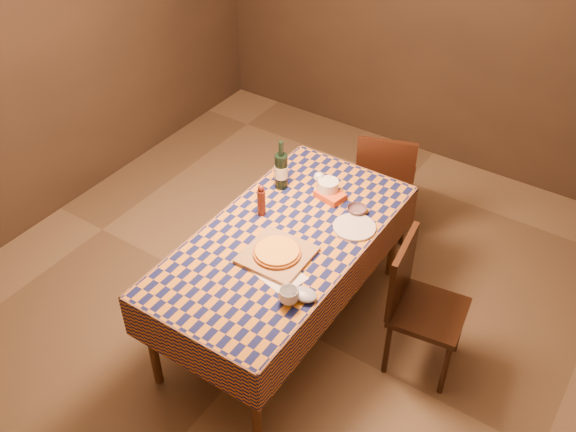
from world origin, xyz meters
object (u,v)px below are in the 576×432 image
(wine_bottle, at_px, (281,170))
(chair_right, at_px, (417,300))
(cutting_board, at_px, (277,255))
(chair_far, at_px, (385,179))
(bowl, at_px, (357,210))
(white_plate, at_px, (354,227))
(pizza, at_px, (277,252))
(dining_table, at_px, (283,246))

(wine_bottle, xyz_separation_m, chair_right, (1.12, -0.21, -0.38))
(cutting_board, xyz_separation_m, chair_right, (0.76, 0.37, -0.26))
(cutting_board, xyz_separation_m, chair_far, (0.03, 1.37, -0.26))
(wine_bottle, height_order, chair_far, wine_bottle)
(bowl, bearing_deg, cutting_board, -106.87)
(white_plate, bearing_deg, pizza, -117.74)
(wine_bottle, bearing_deg, bowl, 3.95)
(pizza, bearing_deg, dining_table, 112.08)
(white_plate, distance_m, chair_far, 0.95)
(bowl, xyz_separation_m, white_plate, (0.06, -0.14, -0.01))
(white_plate, bearing_deg, bowl, 113.53)
(cutting_board, distance_m, chair_right, 0.88)
(pizza, relative_size, chair_right, 0.36)
(wine_bottle, distance_m, chair_far, 0.96)
(cutting_board, height_order, chair_right, chair_right)
(bowl, bearing_deg, dining_table, -119.26)
(dining_table, height_order, wine_bottle, wine_bottle)
(white_plate, xyz_separation_m, chair_far, (-0.22, 0.89, -0.25))
(wine_bottle, bearing_deg, chair_far, 63.10)
(pizza, height_order, white_plate, pizza)
(bowl, relative_size, wine_bottle, 0.35)
(cutting_board, xyz_separation_m, wine_bottle, (-0.37, 0.58, 0.12))
(dining_table, distance_m, pizza, 0.21)
(white_plate, bearing_deg, chair_far, 103.60)
(white_plate, bearing_deg, cutting_board, -117.74)
(wine_bottle, distance_m, white_plate, 0.64)
(dining_table, relative_size, pizza, 5.53)
(dining_table, relative_size, bowl, 14.77)
(chair_right, bearing_deg, wine_bottle, 169.28)
(pizza, height_order, bowl, pizza)
(dining_table, xyz_separation_m, pizza, (0.07, -0.17, 0.11))
(pizza, relative_size, wine_bottle, 0.94)
(bowl, bearing_deg, white_plate, -66.47)
(chair_far, distance_m, chair_right, 1.23)
(wine_bottle, bearing_deg, pizza, -57.90)
(pizza, distance_m, chair_far, 1.40)
(dining_table, bearing_deg, wine_bottle, 125.57)
(cutting_board, bearing_deg, chair_far, 88.56)
(dining_table, xyz_separation_m, chair_far, (0.10, 1.21, -0.17))
(pizza, xyz_separation_m, chair_right, (0.76, 0.37, -0.28))
(cutting_board, relative_size, bowl, 2.99)
(pizza, bearing_deg, chair_far, 88.56)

